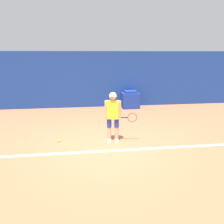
{
  "coord_description": "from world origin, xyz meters",
  "views": [
    {
      "loc": [
        -0.59,
        -5.74,
        2.56
      ],
      "look_at": [
        0.22,
        0.53,
        0.85
      ],
      "focal_mm": 35.0,
      "sensor_mm": 36.0,
      "label": 1
    }
  ],
  "objects": [
    {
      "name": "back_wall",
      "position": [
        0.0,
        4.81,
        1.33
      ],
      "size": [
        24.0,
        0.1,
        2.66
      ],
      "color": "navy",
      "rests_on": "ground_plane"
    },
    {
      "name": "ground_plane",
      "position": [
        0.0,
        0.0,
        0.0
      ],
      "size": [
        24.0,
        24.0,
        0.0
      ],
      "primitive_type": "plane",
      "color": "#B76642"
    },
    {
      "name": "water_bottle",
      "position": [
        0.92,
        4.35,
        0.13
      ],
      "size": [
        0.08,
        0.08,
        0.28
      ],
      "color": "#33ADD6",
      "rests_on": "ground_plane"
    },
    {
      "name": "court_baseline",
      "position": [
        0.0,
        -0.35,
        0.01
      ],
      "size": [
        21.6,
        0.1,
        0.01
      ],
      "color": "white",
      "rests_on": "ground_plane"
    },
    {
      "name": "tennis_player",
      "position": [
        0.23,
        0.33,
        0.82
      ],
      "size": [
        0.94,
        0.31,
        1.49
      ],
      "rotation": [
        0.0,
        0.0,
        -0.17
      ],
      "color": "tan",
      "rests_on": "ground_plane"
    },
    {
      "name": "covered_chair",
      "position": [
        1.6,
        4.37,
        0.39
      ],
      "size": [
        0.82,
        0.68,
        0.83
      ],
      "color": "navy",
      "rests_on": "ground_plane"
    },
    {
      "name": "tennis_ball",
      "position": [
        -1.39,
        0.48,
        0.03
      ],
      "size": [
        0.07,
        0.07,
        0.07
      ],
      "color": "#D1E533",
      "rests_on": "ground_plane"
    }
  ]
}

